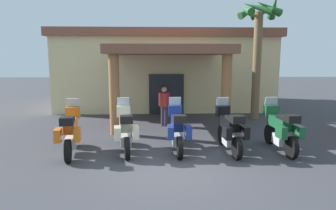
{
  "coord_description": "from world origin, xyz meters",
  "views": [
    {
      "loc": [
        -0.29,
        -7.48,
        2.87
      ],
      "look_at": [
        -0.03,
        3.27,
        1.2
      ],
      "focal_mm": 31.74,
      "sensor_mm": 36.0,
      "label": 1
    }
  ],
  "objects_px": {
    "motorcycle_blue": "(177,129)",
    "pedestrian": "(164,103)",
    "motel_building": "(164,69)",
    "motorcycle_orange": "(71,132)",
    "palm_tree_near_portico": "(259,34)",
    "motorcycle_black": "(230,130)",
    "motorcycle_cream": "(125,130)",
    "motorcycle_green": "(281,129)"
  },
  "relations": [
    {
      "from": "motorcycle_cream",
      "to": "motel_building",
      "type": "bearing_deg",
      "value": -17.93
    },
    {
      "from": "motel_building",
      "to": "motorcycle_orange",
      "type": "distance_m",
      "value": 10.49
    },
    {
      "from": "motel_building",
      "to": "motorcycle_blue",
      "type": "bearing_deg",
      "value": -89.49
    },
    {
      "from": "motorcycle_blue",
      "to": "motorcycle_black",
      "type": "height_order",
      "value": "same"
    },
    {
      "from": "pedestrian",
      "to": "motorcycle_black",
      "type": "bearing_deg",
      "value": 176.8
    },
    {
      "from": "motel_building",
      "to": "motorcycle_orange",
      "type": "height_order",
      "value": "motel_building"
    },
    {
      "from": "motel_building",
      "to": "motorcycle_blue",
      "type": "height_order",
      "value": "motel_building"
    },
    {
      "from": "motorcycle_orange",
      "to": "palm_tree_near_portico",
      "type": "height_order",
      "value": "palm_tree_near_portico"
    },
    {
      "from": "motorcycle_blue",
      "to": "palm_tree_near_portico",
      "type": "bearing_deg",
      "value": -41.5
    },
    {
      "from": "motorcycle_orange",
      "to": "pedestrian",
      "type": "bearing_deg",
      "value": -46.77
    },
    {
      "from": "motorcycle_blue",
      "to": "motorcycle_black",
      "type": "bearing_deg",
      "value": -95.83
    },
    {
      "from": "motorcycle_cream",
      "to": "motorcycle_green",
      "type": "height_order",
      "value": "same"
    },
    {
      "from": "motorcycle_cream",
      "to": "motorcycle_blue",
      "type": "height_order",
      "value": "same"
    },
    {
      "from": "motorcycle_orange",
      "to": "motorcycle_black",
      "type": "height_order",
      "value": "same"
    },
    {
      "from": "motorcycle_cream",
      "to": "motorcycle_black",
      "type": "height_order",
      "value": "same"
    },
    {
      "from": "motorcycle_blue",
      "to": "pedestrian",
      "type": "distance_m",
      "value": 3.62
    },
    {
      "from": "motorcycle_orange",
      "to": "pedestrian",
      "type": "relative_size",
      "value": 1.31
    },
    {
      "from": "motorcycle_green",
      "to": "motorcycle_black",
      "type": "bearing_deg",
      "value": 88.6
    },
    {
      "from": "motel_building",
      "to": "pedestrian",
      "type": "bearing_deg",
      "value": -91.9
    },
    {
      "from": "motel_building",
      "to": "palm_tree_near_portico",
      "type": "distance_m",
      "value": 6.65
    },
    {
      "from": "motel_building",
      "to": "pedestrian",
      "type": "xyz_separation_m",
      "value": [
        -0.07,
        -6.12,
        -1.29
      ]
    },
    {
      "from": "motorcycle_orange",
      "to": "pedestrian",
      "type": "distance_m",
      "value": 4.8
    },
    {
      "from": "motorcycle_green",
      "to": "pedestrian",
      "type": "xyz_separation_m",
      "value": [
        -3.61,
        3.65,
        0.28
      ]
    },
    {
      "from": "motorcycle_black",
      "to": "motorcycle_green",
      "type": "height_order",
      "value": "same"
    },
    {
      "from": "motel_building",
      "to": "motorcycle_blue",
      "type": "xyz_separation_m",
      "value": [
        0.29,
        -9.71,
        -1.56
      ]
    },
    {
      "from": "motorcycle_black",
      "to": "palm_tree_near_portico",
      "type": "bearing_deg",
      "value": -29.77
    },
    {
      "from": "motorcycle_orange",
      "to": "motorcycle_blue",
      "type": "xyz_separation_m",
      "value": [
        3.24,
        0.24,
        0.0
      ]
    },
    {
      "from": "palm_tree_near_portico",
      "to": "motorcycle_black",
      "type": "bearing_deg",
      "value": -115.49
    },
    {
      "from": "motorcycle_blue",
      "to": "pedestrian",
      "type": "bearing_deg",
      "value": 3.4
    },
    {
      "from": "motorcycle_blue",
      "to": "palm_tree_near_portico",
      "type": "relative_size",
      "value": 0.38
    },
    {
      "from": "motel_building",
      "to": "motorcycle_cream",
      "type": "bearing_deg",
      "value": -98.98
    },
    {
      "from": "motel_building",
      "to": "motorcycle_cream",
      "type": "xyz_separation_m",
      "value": [
        -1.33,
        -9.73,
        -1.56
      ]
    },
    {
      "from": "motel_building",
      "to": "motorcycle_cream",
      "type": "height_order",
      "value": "motel_building"
    },
    {
      "from": "palm_tree_near_portico",
      "to": "motorcycle_green",
      "type": "bearing_deg",
      "value": -98.99
    },
    {
      "from": "motorcycle_blue",
      "to": "pedestrian",
      "type": "height_order",
      "value": "pedestrian"
    },
    {
      "from": "motorcycle_orange",
      "to": "motorcycle_cream",
      "type": "xyz_separation_m",
      "value": [
        1.62,
        0.22,
        0.0
      ]
    },
    {
      "from": "motorcycle_black",
      "to": "pedestrian",
      "type": "distance_m",
      "value": 4.2
    },
    {
      "from": "motorcycle_orange",
      "to": "motorcycle_green",
      "type": "xyz_separation_m",
      "value": [
        6.48,
        0.18,
        0.0
      ]
    },
    {
      "from": "motorcycle_black",
      "to": "motorcycle_green",
      "type": "bearing_deg",
      "value": -93.1
    },
    {
      "from": "motorcycle_black",
      "to": "palm_tree_near_portico",
      "type": "relative_size",
      "value": 0.38
    },
    {
      "from": "motorcycle_green",
      "to": "palm_tree_near_portico",
      "type": "xyz_separation_m",
      "value": [
        0.8,
        5.04,
        3.33
      ]
    },
    {
      "from": "motorcycle_green",
      "to": "palm_tree_near_portico",
      "type": "distance_m",
      "value": 6.09
    }
  ]
}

